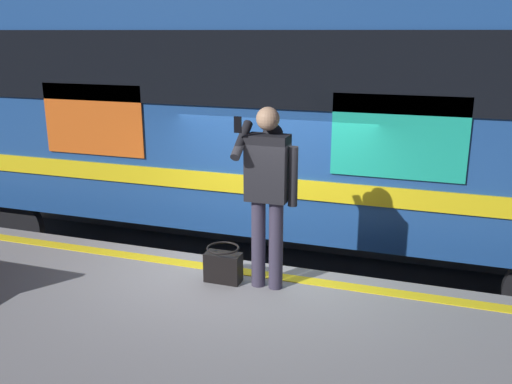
# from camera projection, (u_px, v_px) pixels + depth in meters

# --- Properties ---
(ground_plane) EXTENTS (25.02, 25.02, 0.00)m
(ground_plane) POSITION_uv_depth(u_px,v_px,m) (248.00, 343.00, 6.52)
(ground_plane) COLOR #4C4742
(safety_line) EXTENTS (15.14, 0.16, 0.01)m
(safety_line) POSITION_uv_depth(u_px,v_px,m) (238.00, 271.00, 5.96)
(safety_line) COLOR yellow
(safety_line) RESTS_ON platform
(track_rail_near) EXTENTS (20.09, 0.08, 0.16)m
(track_rail_near) POSITION_uv_depth(u_px,v_px,m) (286.00, 281.00, 7.97)
(track_rail_near) COLOR slate
(track_rail_near) RESTS_ON ground
(track_rail_far) EXTENTS (20.09, 0.08, 0.16)m
(track_rail_far) POSITION_uv_depth(u_px,v_px,m) (309.00, 245.00, 9.28)
(track_rail_far) COLOR slate
(track_rail_far) RESTS_ON ground
(train_carriage) EXTENTS (11.40, 2.84, 4.17)m
(train_carriage) POSITION_uv_depth(u_px,v_px,m) (267.00, 95.00, 8.08)
(train_carriage) COLOR #1E478C
(train_carriage) RESTS_ON ground
(passenger) EXTENTS (0.57, 0.55, 1.80)m
(passenger) POSITION_uv_depth(u_px,v_px,m) (268.00, 184.00, 5.32)
(passenger) COLOR #383347
(passenger) RESTS_ON platform
(handbag) EXTENTS (0.37, 0.33, 0.37)m
(handbag) POSITION_uv_depth(u_px,v_px,m) (223.00, 265.00, 5.68)
(handbag) COLOR black
(handbag) RESTS_ON platform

